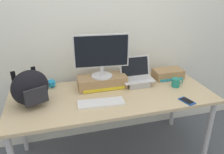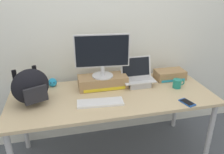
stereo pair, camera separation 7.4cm
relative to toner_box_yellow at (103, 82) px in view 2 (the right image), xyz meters
name	(u,v)px [view 2 (the right image)]	position (x,y,z in m)	size (l,w,h in m)	color
back_wall	(101,27)	(0.06, 0.32, 0.49)	(7.00, 0.10, 2.60)	silver
desk	(112,100)	(0.06, -0.17, -0.13)	(1.93, 0.80, 0.75)	tan
toner_box_yellow	(103,82)	(0.00, 0.00, 0.00)	(0.49, 0.21, 0.12)	#9E7A51
desktop_monitor	(102,55)	(0.00, 0.00, 0.29)	(0.53, 0.21, 0.43)	silver
open_laptop	(138,79)	(0.36, -0.03, 0.00)	(0.33, 0.22, 0.28)	#ADADB2
external_keyboard	(100,102)	(-0.09, -0.32, -0.05)	(0.42, 0.17, 0.02)	white
messenger_backpack	(31,86)	(-0.67, -0.16, 0.10)	(0.38, 0.33, 0.31)	black
coffee_mug	(177,84)	(0.73, -0.18, -0.02)	(0.13, 0.08, 0.09)	#1E7F70
cell_phone	(187,102)	(0.67, -0.49, -0.05)	(0.11, 0.16, 0.01)	#19479E
plush_toy	(52,82)	(-0.50, 0.13, -0.02)	(0.09, 0.09, 0.09)	#2393CC
toner_box_cyan	(170,75)	(0.76, 0.03, -0.01)	(0.32, 0.18, 0.10)	#9E7A51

